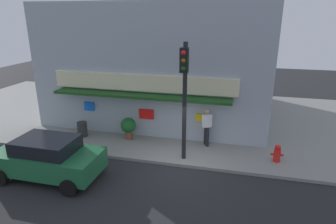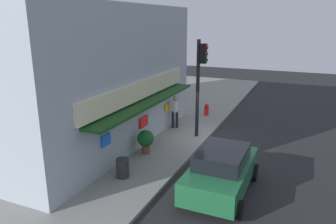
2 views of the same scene
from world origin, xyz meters
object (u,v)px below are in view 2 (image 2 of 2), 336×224
Objects in this scene: pedestrian at (175,111)px; trash_can at (123,168)px; fire_hydrant at (206,109)px; traffic_light at (200,76)px; potted_plant_by_doorway at (146,140)px; parked_car_green at (221,170)px.

trash_can is at bearing -176.17° from pedestrian.
trash_can is (-9.41, 0.47, 0.01)m from fire_hydrant.
pedestrian is at bearing 64.49° from traffic_light.
pedestrian reaches higher than trash_can.
traffic_light is at bearing -12.72° from trash_can.
trash_can is at bearing 167.28° from traffic_light.
traffic_light is 2.86m from pedestrian.
potted_plant_by_doorway is at bearing -177.57° from pedestrian.
traffic_light is 4.26m from potted_plant_by_doorway.
pedestrian is (-3.11, 0.89, 0.63)m from fire_hydrant.
pedestrian is at bearing 2.43° from potted_plant_by_doorway.
parked_car_green is at bearing -143.83° from pedestrian.
potted_plant_by_doorway is 0.27× the size of parked_car_green.
traffic_light is 4.52× the size of potted_plant_by_doorway.
traffic_light is 5.97m from parked_car_green.
potted_plant_by_doorway is (-3.88, -0.16, -0.34)m from pedestrian.
parked_car_green is at bearing -79.84° from trash_can.
pedestrian reaches higher than parked_car_green.
trash_can is 0.41× the size of pedestrian.
traffic_light is 1.21× the size of parked_car_green.
traffic_light is at bearing -168.81° from fire_hydrant.
parked_car_green is (-5.64, -4.12, -0.29)m from pedestrian.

